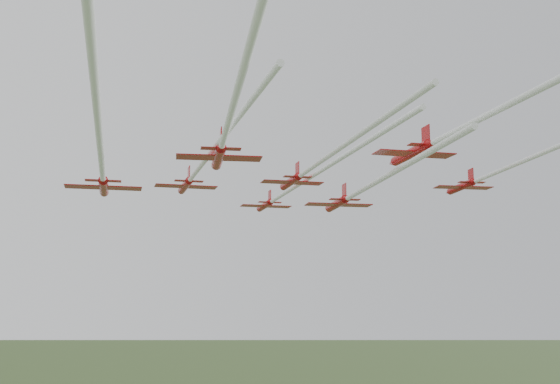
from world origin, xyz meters
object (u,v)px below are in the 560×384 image
jet_row2_right (359,192)px  jet_row4_right (483,117)px  jet_lead (293,188)px  jet_row3_mid (314,166)px  jet_row2_left (201,166)px  jet_row3_right (513,165)px  jet_row4_left (227,128)px  jet_row3_left (101,160)px

jet_row2_right → jet_row4_right: bearing=-84.3°
jet_lead → jet_row4_right: jet_row4_right is taller
jet_row3_mid → jet_row4_right: size_ratio=0.77×
jet_row2_right → jet_row4_right: size_ratio=0.82×
jet_row3_mid → jet_lead: bearing=83.7°
jet_row2_right → jet_row4_right: (-8.31, -28.97, 2.11)m
jet_row2_left → jet_row3_right: bearing=-18.3°
jet_row2_right → jet_row4_right: jet_row4_right is taller
jet_row4_left → jet_row4_right: (19.90, -12.91, 0.90)m
jet_lead → jet_row3_right: bearing=-46.6°
jet_row3_right → jet_row4_left: (-37.09, 1.99, -0.18)m
jet_row3_left → jet_row4_left: size_ratio=1.15×
jet_lead → jet_row4_left: (-23.95, -25.40, -0.31)m
jet_row3_right → jet_row4_right: (-17.19, -10.92, 0.71)m
jet_lead → jet_row3_left: 35.49m
jet_row2_left → jet_row2_right: jet_row2_left is taller
jet_row4_left → jet_row3_mid: bearing=54.6°
jet_lead → jet_row4_left: bearing=-115.6°
jet_row2_left → jet_row4_right: jet_row4_right is taller
jet_row3_left → jet_row3_mid: size_ratio=1.29×
jet_row4_right → jet_row2_left: bearing=130.1°
jet_row2_left → jet_row2_right: size_ratio=1.13×
jet_row2_right → jet_row3_mid: 12.73m
jet_row2_right → jet_lead: bearing=136.3°
jet_row3_right → jet_row4_right: size_ratio=0.89×
jet_lead → jet_row3_mid: size_ratio=1.34×
jet_row3_left → jet_row3_right: jet_row3_right is taller
jet_row2_left → jet_row3_right: size_ratio=1.04×
jet_row2_left → jet_row2_right: 21.86m
jet_lead → jet_row4_right: 38.53m
jet_row3_mid → jet_row4_right: 23.28m
jet_row2_left → jet_row2_right: bearing=7.8°
jet_row3_mid → jet_row3_right: bearing=-12.9°
jet_row2_left → jet_row4_right: 35.05m
jet_row3_left → jet_row4_right: (28.21, -23.69, 2.91)m
jet_row4_left → jet_row4_right: size_ratio=0.86×
jet_lead → jet_row4_left: 34.91m
jet_lead → jet_row2_left: (-17.24, -5.84, 0.22)m
jet_row2_right → jet_row2_left: bearing=-167.5°
jet_row2_right → jet_row3_left: 36.91m
jet_lead → jet_row4_left: jet_lead is taller
jet_row3_mid → jet_row2_left: bearing=155.9°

